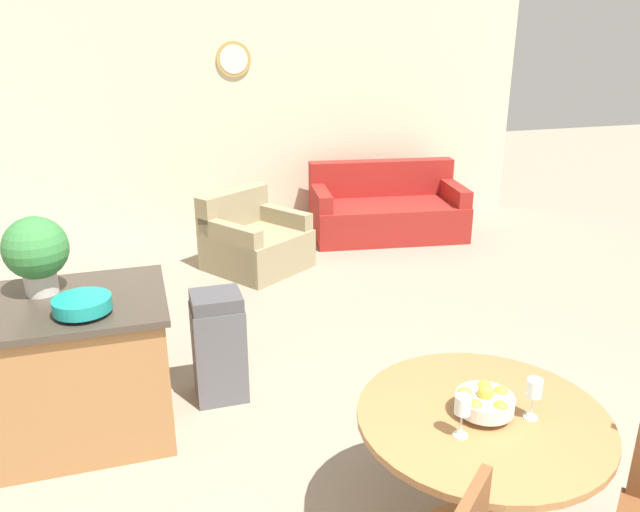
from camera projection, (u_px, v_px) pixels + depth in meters
The scene contains 11 objects.
wall_back at pixel (207, 121), 7.25m from camera, with size 8.00×0.09×2.70m.
dining_table at pixel (480, 446), 2.86m from camera, with size 1.14×1.14×0.75m.
fruit_bowl at pixel (485, 401), 2.78m from camera, with size 0.26×0.26×0.15m.
wine_glass_left at pixel (463, 407), 2.61m from camera, with size 0.07×0.07×0.20m.
wine_glass_right at pixel (534, 390), 2.73m from camera, with size 0.07×0.07×0.20m.
kitchen_island at pixel (76, 368), 3.76m from camera, with size 1.12×0.89×0.90m.
teal_bowl at pixel (82, 304), 3.42m from camera, with size 0.32×0.32×0.10m.
potted_plant at pixel (36, 251), 3.62m from camera, with size 0.37×0.37×0.47m.
trash_bin at pixel (219, 346), 4.17m from camera, with size 0.34×0.31×0.76m.
couch at pixel (386, 211), 7.52m from camera, with size 1.90×1.16×0.85m.
armchair at pixel (254, 243), 6.50m from camera, with size 1.21×1.21×0.78m.
Camera 1 is at (-0.86, -1.24, 2.39)m, focal length 35.00 mm.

